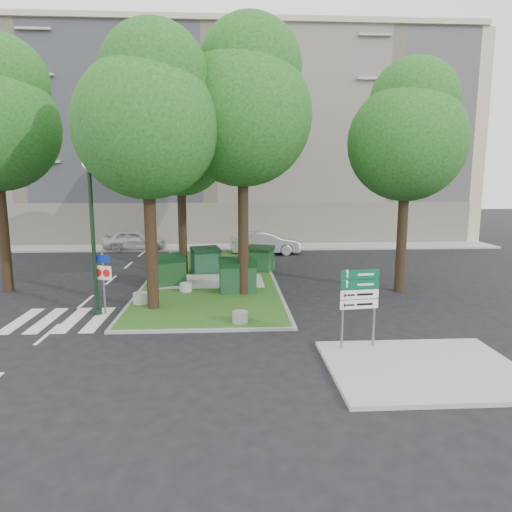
{
  "coord_description": "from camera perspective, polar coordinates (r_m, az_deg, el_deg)",
  "views": [
    {
      "loc": [
        1.45,
        -14.52,
        4.97
      ],
      "look_at": [
        2.45,
        3.0,
        2.0
      ],
      "focal_mm": 32.0,
      "sensor_mm": 36.0,
      "label": 1
    }
  ],
  "objects": [
    {
      "name": "litter_bin",
      "position": [
        27.04,
        0.49,
        0.01
      ],
      "size": [
        0.39,
        0.39,
        0.68
      ],
      "primitive_type": "cylinder",
      "color": "yellow",
      "rests_on": "median_island"
    },
    {
      "name": "dumpster_b",
      "position": [
        24.08,
        -6.3,
        -0.5
      ],
      "size": [
        1.71,
        1.44,
        1.36
      ],
      "rotation": [
        0.0,
        0.0,
        0.33
      ],
      "color": "#113D23",
      "rests_on": "median_island"
    },
    {
      "name": "zebra_crossing",
      "position": [
        17.56,
        -20.52,
        -7.44
      ],
      "size": [
        5.0,
        3.0,
        0.01
      ],
      "primitive_type": "cube",
      "color": "silver",
      "rests_on": "ground"
    },
    {
      "name": "car_silver",
      "position": [
        30.41,
        1.15,
        1.64
      ],
      "size": [
        4.65,
        1.81,
        1.51
      ],
      "primitive_type": "imported",
      "rotation": [
        0.0,
        0.0,
        1.62
      ],
      "color": "#9B9DA2",
      "rests_on": "ground"
    },
    {
      "name": "bollard_right",
      "position": [
        15.73,
        -2.0,
        -7.62
      ],
      "size": [
        0.54,
        0.54,
        0.38
      ],
      "primitive_type": "cylinder",
      "color": "gray",
      "rests_on": "median_island"
    },
    {
      "name": "tree_street_right",
      "position": [
        21.12,
        18.58,
        14.59
      ],
      "size": [
        5.0,
        5.0,
        10.06
      ],
      "color": "black",
      "rests_on": "ground"
    },
    {
      "name": "traffic_sign_pole",
      "position": [
        17.68,
        -18.55,
        -2.12
      ],
      "size": [
        0.69,
        0.27,
        2.38
      ],
      "rotation": [
        0.0,
        0.0,
        -0.33
      ],
      "color": "slate",
      "rests_on": "ground"
    },
    {
      "name": "street_lamp",
      "position": [
        17.41,
        -19.84,
        4.61
      ],
      "size": [
        0.46,
        0.46,
        5.77
      ],
      "color": "black",
      "rests_on": "ground"
    },
    {
      "name": "tree_median_mid",
      "position": [
        23.79,
        -9.24,
        14.33
      ],
      "size": [
        4.8,
        4.8,
        9.99
      ],
      "color": "black",
      "rests_on": "ground"
    },
    {
      "name": "dumpster_a",
      "position": [
        21.52,
        -10.94,
        -1.76
      ],
      "size": [
        1.8,
        1.55,
        1.41
      ],
      "rotation": [
        0.0,
        0.0,
        0.39
      ],
      "color": "black",
      "rests_on": "median_island"
    },
    {
      "name": "tree_median_far",
      "position": [
        26.81,
        -1.51,
        16.78
      ],
      "size": [
        5.8,
        5.8,
        11.93
      ],
      "color": "black",
      "rests_on": "ground"
    },
    {
      "name": "dumpster_d",
      "position": [
        24.42,
        0.42,
        -0.32
      ],
      "size": [
        1.72,
        1.51,
        1.34
      ],
      "rotation": [
        0.0,
        0.0,
        -0.42
      ],
      "color": "#15451B",
      "rests_on": "median_island"
    },
    {
      "name": "ground",
      "position": [
        15.42,
        -8.6,
        -9.31
      ],
      "size": [
        120.0,
        120.0,
        0.0
      ],
      "primitive_type": "plane",
      "color": "black",
      "rests_on": "ground"
    },
    {
      "name": "apartment_building",
      "position": [
        40.66,
        -5.46,
        13.84
      ],
      "size": [
        41.0,
        12.0,
        16.0
      ],
      "primitive_type": "cube",
      "color": "#B8B08A",
      "rests_on": "ground"
    },
    {
      "name": "car_white",
      "position": [
        33.15,
        -14.88,
        1.94
      ],
      "size": [
        4.35,
        1.85,
        1.47
      ],
      "primitive_type": "imported",
      "rotation": [
        0.0,
        0.0,
        1.6
      ],
      "color": "silver",
      "rests_on": "ground"
    },
    {
      "name": "median_island",
      "position": [
        23.07,
        -5.56,
        -2.73
      ],
      "size": [
        6.0,
        16.0,
        0.12
      ],
      "primitive_type": "cube",
      "color": "#254814",
      "rests_on": "ground"
    },
    {
      "name": "median_kerb",
      "position": [
        23.08,
        -5.56,
        -2.75
      ],
      "size": [
        6.3,
        16.3,
        0.1
      ],
      "primitive_type": "cube",
      "color": "gray",
      "rests_on": "ground"
    },
    {
      "name": "bollard_mid",
      "position": [
        20.17,
        -8.77,
        -3.88
      ],
      "size": [
        0.52,
        0.52,
        0.37
      ],
      "primitive_type": "cylinder",
      "color": "#A4A49F",
      "rests_on": "median_island"
    },
    {
      "name": "directional_sign",
      "position": [
        13.47,
        12.76,
        -4.91
      ],
      "size": [
        1.15,
        0.2,
        2.3
      ],
      "rotation": [
        0.0,
        0.0,
        0.12
      ],
      "color": "slate",
      "rests_on": "sidewalk_corner"
    },
    {
      "name": "tree_median_near_right",
      "position": [
        19.33,
        -1.41,
        18.58
      ],
      "size": [
        5.6,
        5.6,
        11.46
      ],
      "color": "black",
      "rests_on": "ground"
    },
    {
      "name": "bollard_left",
      "position": [
        18.62,
        -14.21,
        -5.12
      ],
      "size": [
        0.6,
        0.6,
        0.43
      ],
      "primitive_type": "cylinder",
      "color": "#A4A49F",
      "rests_on": "median_island"
    },
    {
      "name": "building_sidewalk",
      "position": [
        33.42,
        -5.72,
        1.11
      ],
      "size": [
        42.0,
        3.0,
        0.12
      ],
      "primitive_type": "cube",
      "color": "#999993",
      "rests_on": "ground"
    },
    {
      "name": "dumpster_c",
      "position": [
        19.84,
        -2.32,
        -2.46
      ],
      "size": [
        1.68,
        1.25,
        1.47
      ],
      "rotation": [
        0.0,
        0.0,
        0.09
      ],
      "color": "black",
      "rests_on": "median_island"
    },
    {
      "name": "sidewalk_corner",
      "position": [
        13.08,
        20.26,
        -13.07
      ],
      "size": [
        5.0,
        4.0,
        0.12
      ],
      "primitive_type": "cube",
      "color": "#999993",
      "rests_on": "ground"
    },
    {
      "name": "tree_median_near_left",
      "position": [
        17.48,
        -13.25,
        17.08
      ],
      "size": [
        5.2,
        5.2,
        10.53
      ],
      "color": "black",
      "rests_on": "ground"
    }
  ]
}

